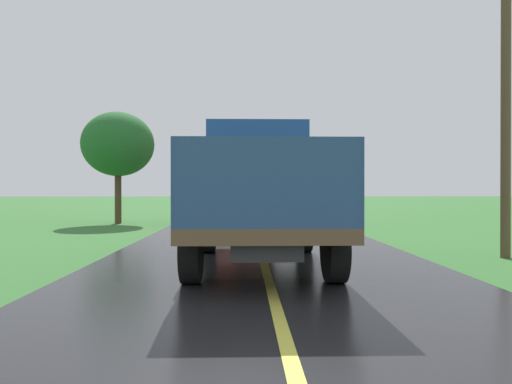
# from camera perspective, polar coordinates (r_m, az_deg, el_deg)

# --- Properties ---
(banana_truck_near) EXTENTS (2.38, 5.82, 2.80)m
(banana_truck_near) POSITION_cam_1_polar(r_m,az_deg,el_deg) (9.20, 0.33, 0.44)
(banana_truck_near) COLOR #2D2D30
(banana_truck_near) RESTS_ON road_surface
(banana_truck_far) EXTENTS (2.38, 5.81, 2.80)m
(banana_truck_far) POSITION_cam_1_polar(r_m,az_deg,el_deg) (20.88, -1.62, 0.33)
(banana_truck_far) COLOR #2D2D30
(banana_truck_far) RESTS_ON road_surface
(utility_pole_roadside) EXTENTS (1.88, 0.20, 7.70)m
(utility_pole_roadside) POSITION_cam_1_polar(r_m,az_deg,el_deg) (11.47, 28.33, 13.77)
(utility_pole_roadside) COLOR brown
(utility_pole_roadside) RESTS_ON ground
(roadside_tree_near_left) EXTENTS (3.05, 3.05, 4.77)m
(roadside_tree_near_left) POSITION_cam_1_polar(r_m,az_deg,el_deg) (20.80, -16.58, 5.61)
(roadside_tree_near_left) COLOR #4C3823
(roadside_tree_near_left) RESTS_ON ground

